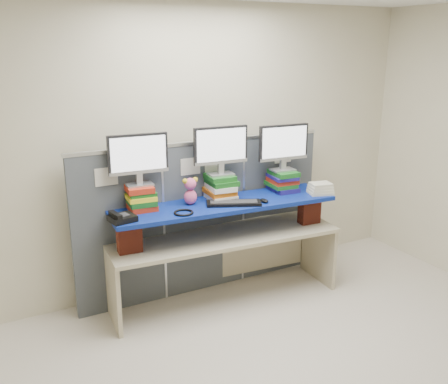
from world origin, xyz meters
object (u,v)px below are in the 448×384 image
desk_phone (121,218)px  keyboard (234,203)px  monitor_center (221,148)px  desk (224,248)px  monitor_right (284,145)px  monitor_left (138,157)px  blue_board (224,204)px

desk_phone → keyboard: bearing=-11.4°
keyboard → monitor_center: bearing=118.5°
desk → keyboard: 0.48m
desk → monitor_right: 1.16m
keyboard → monitor_left: bearing=-175.4°
monitor_center → desk_phone: (-1.02, -0.17, -0.46)m
monitor_right → keyboard: bearing=-161.1°
keyboard → desk_phone: bearing=-158.6°
desk → monitor_left: bearing=171.1°
desk_phone → monitor_left: bearing=34.5°
monitor_right → keyboard: monitor_right is taller
blue_board → monitor_center: bearing=80.3°
monitor_left → monitor_right: (1.44, -0.11, -0.01)m
blue_board → keyboard: bearing=-60.9°
blue_board → monitor_center: size_ratio=4.02×
monitor_left → desk_phone: 0.56m
blue_board → monitor_left: size_ratio=4.02×
desk → blue_board: blue_board is taller
desk → monitor_center: (0.03, 0.12, 0.95)m
monitor_center → monitor_left: bearing=-180.0°
blue_board → monitor_right: size_ratio=4.02×
monitor_right → desk_phone: size_ratio=2.32×
monitor_center → keyboard: size_ratio=1.01×
monitor_left → keyboard: 0.96m
blue_board → desk_phone: 1.00m
monitor_right → desk: bearing=-170.2°
desk → keyboard: keyboard is taller
desk → monitor_left: 1.21m
monitor_left → keyboard: monitor_left is taller
blue_board → desk_phone: bearing=-172.3°
monitor_left → monitor_center: monitor_center is taller
monitor_center → monitor_right: size_ratio=1.00×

